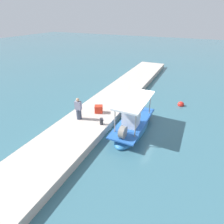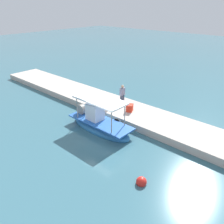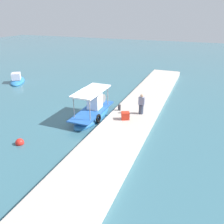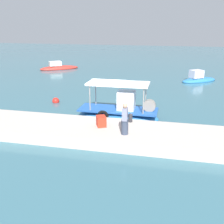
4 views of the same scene
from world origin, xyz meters
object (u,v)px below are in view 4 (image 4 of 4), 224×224
object	(u,v)px
moored_boat_near	(59,68)
moored_boat_mid	(198,79)
main_fishing_boat	(119,112)
cargo_crate	(101,121)
mooring_bollard	(130,118)
marker_buoy	(56,101)
fisherman_near_bollard	(125,120)

from	to	relation	value
moored_boat_near	moored_boat_mid	distance (m)	18.48
main_fishing_boat	cargo_crate	xyz separation A→B (m)	(-0.44, -3.04, 0.39)
mooring_bollard	cargo_crate	size ratio (longest dim) A/B	0.80
marker_buoy	moored_boat_near	size ratio (longest dim) A/B	0.11
moored_boat_near	mooring_bollard	bearing A→B (deg)	-56.80
fisherman_near_bollard	moored_boat_mid	size ratio (longest dim) A/B	0.38
main_fishing_boat	fisherman_near_bollard	world-z (taller)	main_fishing_boat
mooring_bollard	marker_buoy	distance (m)	8.28
fisherman_near_bollard	moored_boat_near	xyz separation A→B (m)	(-13.05, 21.85, -1.10)
fisherman_near_bollard	mooring_bollard	size ratio (longest dim) A/B	3.46
mooring_bollard	cargo_crate	xyz separation A→B (m)	(-1.49, -1.05, 0.05)
marker_buoy	moored_boat_near	bearing A→B (deg)	112.27
mooring_bollard	moored_boat_mid	world-z (taller)	moored_boat_mid
fisherman_near_bollard	mooring_bollard	bearing A→B (deg)	89.98
main_fishing_boat	marker_buoy	size ratio (longest dim) A/B	9.48
moored_boat_mid	moored_boat_near	bearing A→B (deg)	166.82
fisherman_near_bollard	main_fishing_boat	bearing A→B (deg)	105.13
main_fishing_boat	fisherman_near_bollard	xyz separation A→B (m)	(1.05, -3.89, 0.86)
cargo_crate	marker_buoy	xyz separation A→B (m)	(-5.30, 5.72, -0.74)
fisherman_near_bollard	cargo_crate	size ratio (longest dim) A/B	2.75
moored_boat_near	moored_boat_mid	size ratio (longest dim) A/B	1.16
cargo_crate	marker_buoy	size ratio (longest dim) A/B	1.07
cargo_crate	moored_boat_mid	bearing A→B (deg)	69.04
fisherman_near_bollard	moored_boat_near	world-z (taller)	fisherman_near_bollard
fisherman_near_bollard	moored_boat_near	distance (m)	25.47
main_fishing_boat	moored_boat_near	world-z (taller)	main_fishing_boat
marker_buoy	moored_boat_near	distance (m)	16.51
main_fishing_boat	cargo_crate	bearing A→B (deg)	-98.28
fisherman_near_bollard	moored_boat_near	size ratio (longest dim) A/B	0.33
cargo_crate	marker_buoy	bearing A→B (deg)	132.83
main_fishing_boat	moored_boat_near	bearing A→B (deg)	123.76
moored_boat_near	cargo_crate	bearing A→B (deg)	-61.17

